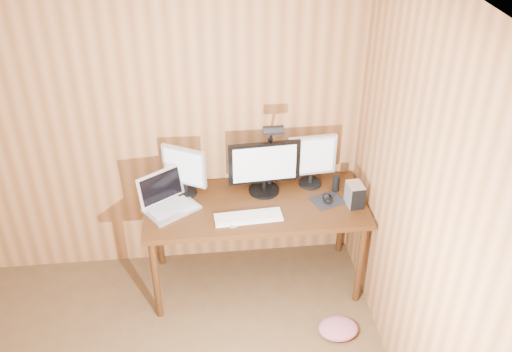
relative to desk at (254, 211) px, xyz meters
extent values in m
plane|color=silver|center=(-0.93, -1.70, 1.87)|extent=(4.00, 4.00, 0.00)
plane|color=#AC6E3E|center=(-0.93, 0.30, 0.62)|extent=(4.00, 0.00, 4.00)
plane|color=#AC6E3E|center=(0.82, -1.70, 0.62)|extent=(0.00, 4.00, 4.00)
cube|color=#3E200D|center=(0.00, -0.07, 0.10)|extent=(1.60, 0.70, 0.04)
cube|color=#3E200D|center=(0.00, 0.25, -0.17)|extent=(1.48, 0.02, 0.51)
cylinder|color=#3E200D|center=(-0.74, -0.36, -0.27)|extent=(0.05, 0.05, 0.71)
cylinder|color=#3E200D|center=(-0.74, 0.22, -0.27)|extent=(0.05, 0.05, 0.71)
cylinder|color=#3E200D|center=(0.74, -0.36, -0.27)|extent=(0.05, 0.05, 0.71)
cylinder|color=#3E200D|center=(0.74, 0.22, -0.27)|extent=(0.05, 0.05, 0.71)
cylinder|color=black|center=(0.08, 0.08, 0.13)|extent=(0.23, 0.23, 0.02)
cylinder|color=black|center=(0.08, 0.08, 0.18)|extent=(0.03, 0.03, 0.07)
cube|color=black|center=(0.08, 0.08, 0.37)|extent=(0.53, 0.07, 0.33)
cube|color=silver|center=(0.08, 0.06, 0.37)|extent=(0.46, 0.03, 0.28)
cylinder|color=black|center=(-0.50, 0.11, 0.13)|extent=(0.16, 0.16, 0.02)
cylinder|color=black|center=(-0.50, 0.11, 0.18)|extent=(0.03, 0.03, 0.07)
cube|color=silver|center=(-0.50, 0.11, 0.36)|extent=(0.31, 0.19, 0.30)
cube|color=silver|center=(-0.50, 0.10, 0.36)|extent=(0.26, 0.15, 0.25)
cylinder|color=black|center=(0.44, 0.14, 0.13)|extent=(0.17, 0.17, 0.02)
cylinder|color=black|center=(0.44, 0.14, 0.18)|extent=(0.03, 0.03, 0.08)
cube|color=silver|center=(0.44, 0.14, 0.38)|extent=(0.37, 0.06, 0.32)
cube|color=silver|center=(0.44, 0.12, 0.38)|extent=(0.32, 0.03, 0.27)
cube|color=silver|center=(-0.60, -0.09, 0.13)|extent=(0.44, 0.41, 0.02)
cube|color=silver|center=(-0.67, 0.02, 0.26)|extent=(0.33, 0.24, 0.24)
cube|color=black|center=(-0.67, 0.02, 0.26)|extent=(0.28, 0.21, 0.20)
cube|color=#B2B2B7|center=(-0.60, -0.09, 0.14)|extent=(0.34, 0.29, 0.00)
cube|color=white|center=(-0.07, -0.24, 0.13)|extent=(0.48, 0.17, 0.02)
cube|color=white|center=(-0.07, -0.24, 0.14)|extent=(0.44, 0.14, 0.00)
cube|color=black|center=(0.53, -0.10, 0.12)|extent=(0.27, 0.24, 0.00)
ellipsoid|color=black|center=(0.53, -0.10, 0.15)|extent=(0.11, 0.13, 0.04)
cube|color=silver|center=(0.71, -0.15, 0.21)|extent=(0.12, 0.16, 0.17)
cube|color=black|center=(0.71, -0.23, 0.21)|extent=(0.10, 0.01, 0.16)
cube|color=silver|center=(-0.19, -0.29, 0.13)|extent=(0.06, 0.10, 0.01)
cube|color=black|center=(-0.19, -0.29, 0.13)|extent=(0.05, 0.06, 0.00)
cylinder|color=black|center=(0.61, 0.03, 0.18)|extent=(0.05, 0.05, 0.12)
cube|color=black|center=(0.13, 0.15, 0.11)|extent=(0.05, 0.06, 0.06)
cylinder|color=black|center=(0.13, 0.15, 0.32)|extent=(0.03, 0.03, 0.40)
sphere|color=black|center=(0.13, 0.15, 0.52)|extent=(0.04, 0.04, 0.04)
cylinder|color=black|center=(0.13, 0.09, 0.60)|extent=(0.02, 0.14, 0.16)
cylinder|color=black|center=(0.13, 0.01, 0.67)|extent=(0.14, 0.07, 0.07)
camera|label=1|loc=(-0.36, -3.40, 2.53)|focal=40.00mm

